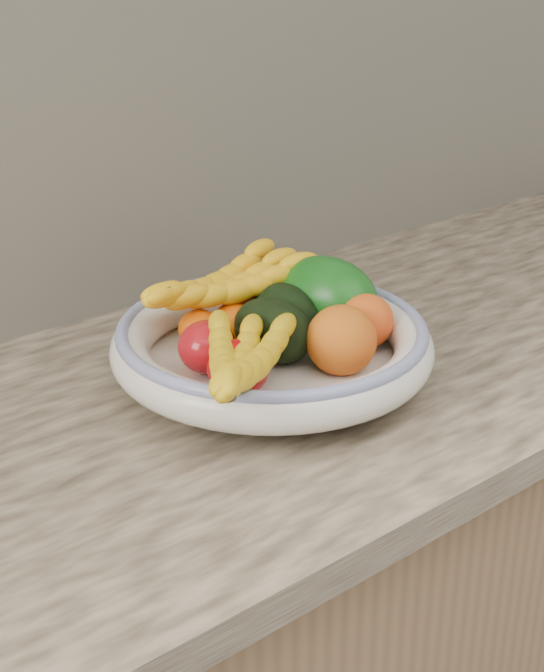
{
  "coord_description": "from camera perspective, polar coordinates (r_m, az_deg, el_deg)",
  "views": [
    {
      "loc": [
        -0.65,
        0.86,
        1.42
      ],
      "look_at": [
        0.0,
        1.66,
        0.96
      ],
      "focal_mm": 50.0,
      "sensor_mm": 36.0,
      "label": 1
    }
  ],
  "objects": [
    {
      "name": "kitchen_counter",
      "position": [
        1.42,
        -0.69,
        -18.33
      ],
      "size": [
        2.44,
        0.66,
        1.4
      ],
      "color": "brown",
      "rests_on": "ground"
    },
    {
      "name": "avocado_center",
      "position": [
        1.13,
        0.06,
        0.33
      ],
      "size": [
        0.09,
        0.12,
        0.08
      ],
      "primitive_type": "ellipsoid",
      "rotation": [
        0.0,
        0.0,
        0.07
      ],
      "color": "black",
      "rests_on": "fruit_bowl"
    },
    {
      "name": "avocado_right",
      "position": [
        1.18,
        0.85,
        1.42
      ],
      "size": [
        0.08,
        0.11,
        0.07
      ],
      "primitive_type": "ellipsoid",
      "rotation": [
        0.0,
        0.0,
        -0.1
      ],
      "color": "black",
      "rests_on": "fruit_bowl"
    },
    {
      "name": "banana_bunch_back",
      "position": [
        1.19,
        -2.88,
        2.77
      ],
      "size": [
        0.28,
        0.13,
        0.08
      ],
      "primitive_type": null,
      "rotation": [
        0.0,
        0.0,
        0.09
      ],
      "color": "yellow",
      "rests_on": "fruit_bowl"
    },
    {
      "name": "peach_front",
      "position": [
        1.1,
        4.25,
        -0.26
      ],
      "size": [
        0.11,
        0.11,
        0.08
      ],
      "primitive_type": "ellipsoid",
      "rotation": [
        0.0,
        0.0,
        0.39
      ],
      "color": "orange",
      "rests_on": "fruit_bowl"
    },
    {
      "name": "clementine_back_right",
      "position": [
        1.23,
        -1.37,
        1.78
      ],
      "size": [
        0.07,
        0.07,
        0.05
      ],
      "primitive_type": "ellipsoid",
      "rotation": [
        0.0,
        0.0,
        -0.3
      ],
      "color": "#FF5705",
      "rests_on": "fruit_bowl"
    },
    {
      "name": "tomato_near_left",
      "position": [
        1.04,
        -2.08,
        -1.96
      ],
      "size": [
        0.09,
        0.09,
        0.06
      ],
      "primitive_type": "ellipsoid",
      "rotation": [
        0.0,
        0.0,
        0.25
      ],
      "color": "#BA0207",
      "rests_on": "fruit_bowl"
    },
    {
      "name": "fruit_bowl",
      "position": [
        1.13,
        0.0,
        -0.53
      ],
      "size": [
        0.39,
        0.39,
        0.08
      ],
      "color": "silver",
      "rests_on": "kitchen_counter"
    },
    {
      "name": "clementine_back_left",
      "position": [
        1.16,
        -4.45,
        0.44
      ],
      "size": [
        0.06,
        0.06,
        0.05
      ],
      "primitive_type": "ellipsoid",
      "rotation": [
        0.0,
        0.0,
        -0.26
      ],
      "color": "#EE5A05",
      "rests_on": "fruit_bowl"
    },
    {
      "name": "banana_bunch_front",
      "position": [
        1.0,
        -1.96,
        -1.95
      ],
      "size": [
        0.25,
        0.25,
        0.07
      ],
      "primitive_type": null,
      "rotation": [
        0.0,
        0.0,
        0.77
      ],
      "color": "yellow",
      "rests_on": "fruit_bowl"
    },
    {
      "name": "clementine_back_mid",
      "position": [
        1.18,
        -2.4,
        0.87
      ],
      "size": [
        0.05,
        0.05,
        0.05
      ],
      "primitive_type": "ellipsoid",
      "rotation": [
        0.0,
        0.0,
        0.01
      ],
      "color": "#E95C04",
      "rests_on": "fruit_bowl"
    },
    {
      "name": "peach_right",
      "position": [
        1.15,
        5.78,
        0.92
      ],
      "size": [
        0.07,
        0.07,
        0.07
      ],
      "primitive_type": "ellipsoid",
      "rotation": [
        0.0,
        0.0,
        -0.07
      ],
      "color": "orange",
      "rests_on": "fruit_bowl"
    },
    {
      "name": "green_mango",
      "position": [
        1.2,
        3.36,
        2.4
      ],
      "size": [
        0.15,
        0.17,
        0.13
      ],
      "primitive_type": "ellipsoid",
      "rotation": [
        0.0,
        0.31,
        0.18
      ],
      "color": "#0E4D10",
      "rests_on": "fruit_bowl"
    },
    {
      "name": "tomato_left",
      "position": [
        1.09,
        -3.97,
        -0.67
      ],
      "size": [
        0.08,
        0.08,
        0.06
      ],
      "primitive_type": "ellipsoid",
      "rotation": [
        0.0,
        0.0,
        -0.22
      ],
      "color": "#A70F17",
      "rests_on": "fruit_bowl"
    }
  ]
}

